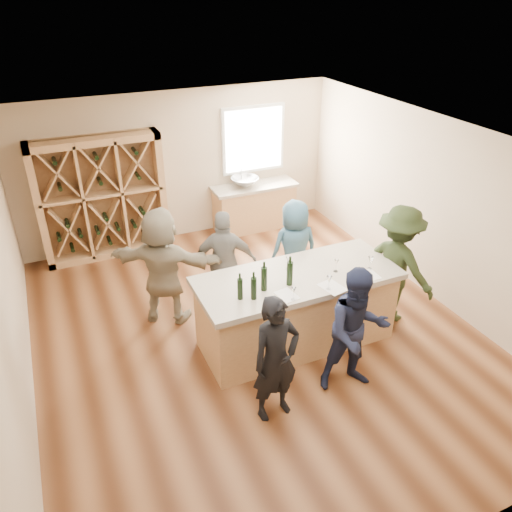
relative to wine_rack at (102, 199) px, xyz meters
name	(u,v)px	position (x,y,z in m)	size (l,w,h in m)	color
floor	(255,335)	(1.50, -3.27, -1.15)	(6.00, 7.00, 0.10)	brown
ceiling	(255,139)	(1.50, -3.27, 1.75)	(6.00, 7.00, 0.10)	white
wall_back	(179,166)	(1.50, 0.28, 0.30)	(6.00, 0.10, 2.80)	#C7AF90
wall_front	(448,454)	(1.50, -6.82, 0.30)	(6.00, 0.10, 2.80)	#C7AF90
wall_left	(2,302)	(-1.55, -3.27, 0.30)	(0.10, 7.00, 2.80)	#C7AF90
wall_right	(437,209)	(4.55, -3.27, 0.30)	(0.10, 7.00, 2.80)	#C7AF90
window_frame	(253,139)	(3.00, 0.20, 0.65)	(1.30, 0.06, 1.30)	white
window_pane	(254,140)	(3.00, 0.17, 0.65)	(1.18, 0.01, 1.18)	white
wine_rack	(102,199)	(0.00, 0.00, 0.00)	(2.20, 0.45, 2.20)	tan
back_counter_base	(254,208)	(2.90, -0.07, -0.67)	(1.60, 0.58, 0.86)	tan
back_counter_top	(254,186)	(2.90, -0.07, -0.21)	(1.70, 0.62, 0.06)	#B0A390
sink	(245,182)	(2.70, -0.07, -0.09)	(0.54, 0.54, 0.19)	silver
faucet	(241,176)	(2.70, 0.11, -0.03)	(0.02, 0.02, 0.30)	silver
tasting_counter_base	(296,311)	(1.94, -3.66, -0.60)	(2.60, 1.00, 1.00)	tan
tasting_counter_top	(298,278)	(1.94, -3.66, -0.06)	(2.72, 1.12, 0.08)	#B0A390
wine_bottle_a	(240,289)	(1.04, -3.85, 0.12)	(0.07, 0.07, 0.28)	black
wine_bottle_b	(254,288)	(1.19, -3.91, 0.13)	(0.07, 0.07, 0.30)	black
wine_bottle_c	(264,279)	(1.39, -3.79, 0.14)	(0.08, 0.08, 0.32)	black
wine_bottle_e	(290,273)	(1.74, -3.80, 0.14)	(0.08, 0.08, 0.32)	black
wine_glass_a	(293,294)	(1.62, -4.13, 0.06)	(0.06, 0.06, 0.16)	white
wine_glass_b	(329,283)	(2.14, -4.11, 0.08)	(0.07, 0.07, 0.20)	white
wine_glass_c	(360,274)	(2.62, -4.09, 0.07)	(0.07, 0.07, 0.19)	white
wine_glass_d	(336,266)	(2.45, -3.77, 0.06)	(0.06, 0.06, 0.16)	white
wine_glass_e	(370,263)	(2.90, -3.90, 0.07)	(0.07, 0.07, 0.19)	white
tasting_menu_a	(287,295)	(1.60, -4.01, -0.02)	(0.21, 0.29, 0.00)	white
tasting_menu_b	(332,287)	(2.21, -4.09, -0.02)	(0.24, 0.33, 0.00)	white
tasting_menu_c	(370,275)	(2.81, -4.03, -0.02)	(0.20, 0.28, 0.00)	white
person_near_left	(276,360)	(1.10, -4.74, -0.30)	(0.58, 0.43, 1.60)	black
person_near_right	(357,331)	(2.19, -4.71, -0.27)	(0.81, 0.44, 1.66)	#191E38
person_server	(397,265)	(3.51, -3.74, -0.19)	(1.17, 0.54, 1.81)	#263319
person_far_mid	(225,262)	(1.34, -2.51, -0.29)	(0.95, 0.49, 1.62)	slate
person_far_right	(294,249)	(2.49, -2.54, -0.30)	(0.78, 0.51, 1.60)	#335972
person_far_left	(163,267)	(0.44, -2.39, -0.20)	(1.66, 0.60, 1.79)	gray
wine_glass_f	(288,263)	(1.89, -3.46, 0.07)	(0.07, 0.07, 0.18)	white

